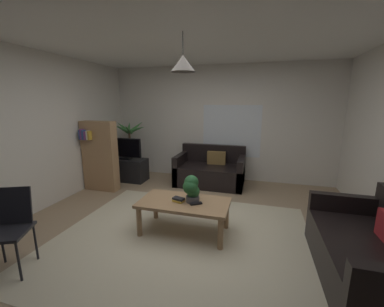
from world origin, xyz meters
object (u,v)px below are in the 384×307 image
at_px(couch_under_window, 210,172).
at_px(remote_on_table_0, 196,204).
at_px(folding_chair, 9,224).
at_px(book_on_table_1, 179,199).
at_px(potted_palm_corner, 130,150).
at_px(potted_plant_on_table, 192,188).
at_px(couch_right_side, 373,257).
at_px(book_on_table_0, 178,201).
at_px(tv, 125,149).
at_px(bookshelf_corner, 100,156).
at_px(pendant_lamp, 183,63).
at_px(coffee_table, 184,206).
at_px(tv_stand, 127,169).

xyz_separation_m(couch_under_window, remote_on_table_0, (0.23, -2.10, 0.19)).
xyz_separation_m(couch_under_window, folding_chair, (-1.49, -3.24, 0.23)).
distance_m(book_on_table_1, folding_chair, 1.88).
relative_size(book_on_table_1, potted_palm_corner, 0.12).
xyz_separation_m(remote_on_table_0, potted_plant_on_table, (-0.08, 0.08, 0.18)).
height_order(couch_right_side, book_on_table_0, couch_right_side).
bearing_deg(folding_chair, tv, 97.79).
distance_m(book_on_table_1, bookshelf_corner, 2.36).
relative_size(bookshelf_corner, pendant_lamp, 3.10).
xyz_separation_m(coffee_table, tv, (-1.95, 1.76, 0.36)).
height_order(book_on_table_1, potted_palm_corner, potted_palm_corner).
distance_m(book_on_table_1, tv, 2.60).
xyz_separation_m(couch_under_window, tv_stand, (-1.89, -0.26, -0.03)).
bearing_deg(book_on_table_0, couch_right_side, -9.71).
height_order(remote_on_table_0, folding_chair, folding_chair).
bearing_deg(book_on_table_0, tv_stand, 135.92).
distance_m(book_on_table_1, pendant_lamp, 1.73).
xyz_separation_m(book_on_table_1, remote_on_table_0, (0.25, -0.03, -0.03)).
bearing_deg(couch_right_side, book_on_table_0, -99.71).
xyz_separation_m(book_on_table_1, folding_chair, (-1.47, -1.17, 0.02)).
xyz_separation_m(coffee_table, remote_on_table_0, (0.18, -0.05, 0.08)).
bearing_deg(folding_chair, coffee_table, 37.62).
relative_size(book_on_table_0, bookshelf_corner, 0.10).
bearing_deg(couch_right_side, tv_stand, -118.56).
relative_size(couch_under_window, potted_palm_corner, 1.07).
bearing_deg(folding_chair, book_on_table_0, 38.20).
height_order(couch_under_window, book_on_table_1, couch_under_window).
relative_size(book_on_table_1, remote_on_table_0, 0.97).
bearing_deg(book_on_table_0, bookshelf_corner, 150.96).
bearing_deg(tv, pendant_lamp, -42.19).
distance_m(coffee_table, book_on_table_1, 0.13).
bearing_deg(book_on_table_1, potted_palm_corner, 132.11).
bearing_deg(remote_on_table_0, couch_under_window, 151.45).
relative_size(tv, bookshelf_corner, 0.54).
xyz_separation_m(coffee_table, pendant_lamp, (0.00, 0.00, 1.83)).
bearing_deg(potted_plant_on_table, potted_palm_corner, 135.06).
bearing_deg(remote_on_table_0, couch_right_side, 44.68).
height_order(remote_on_table_0, bookshelf_corner, bookshelf_corner).
height_order(bookshelf_corner, pendant_lamp, pendant_lamp).
bearing_deg(couch_right_side, coffee_table, -100.86).
bearing_deg(remote_on_table_0, coffee_table, -140.59).
relative_size(couch_under_window, bookshelf_corner, 1.03).
bearing_deg(remote_on_table_0, bookshelf_corner, -151.66).
distance_m(folding_chair, pendant_lamp, 2.59).
bearing_deg(potted_palm_corner, bookshelf_corner, -93.28).
bearing_deg(folding_chair, potted_plant_on_table, 36.58).
bearing_deg(remote_on_table_0, tv_stand, -165.74).
height_order(potted_plant_on_table, bookshelf_corner, bookshelf_corner).
bearing_deg(couch_right_side, folding_chair, -77.59).
height_order(potted_palm_corner, bookshelf_corner, bookshelf_corner).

